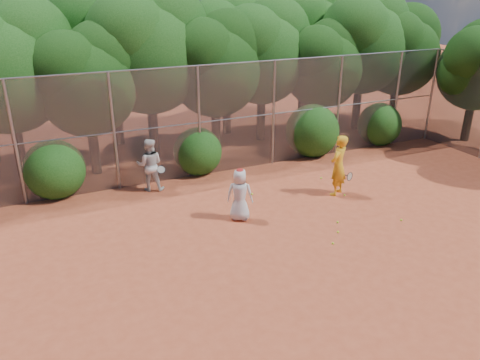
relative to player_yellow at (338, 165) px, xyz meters
name	(u,v)px	position (x,y,z in m)	size (l,w,h in m)	color
ground	(311,243)	(-2.55, -2.45, -1.03)	(80.00, 80.00, 0.00)	#9E3E23
fence_back	(222,118)	(-2.67, 3.55, 1.02)	(20.05, 0.09, 4.03)	gray
tree_1	(5,61)	(-9.49, 6.09, 3.14)	(4.64, 4.03, 6.35)	black
tree_2	(87,77)	(-7.00, 5.38, 2.56)	(3.99, 3.47, 5.47)	black
tree_3	(148,46)	(-4.49, 6.39, 3.37)	(4.89, 4.26, 6.70)	black
tree_4	(216,61)	(-2.00, 5.78, 2.73)	(4.19, 3.64, 5.73)	black
tree_5	(263,48)	(0.51, 6.59, 3.02)	(4.51, 3.92, 6.17)	black
tree_6	(324,62)	(3.00, 5.58, 2.44)	(3.86, 3.36, 5.29)	black
tree_7	(364,38)	(5.51, 6.19, 3.25)	(4.77, 4.14, 6.53)	black
tree_8	(401,47)	(7.51, 5.88, 2.79)	(4.25, 3.70, 5.82)	black
tree_10	(111,36)	(-5.48, 8.59, 3.60)	(5.15, 4.48, 7.06)	black
tree_11	(227,43)	(-0.49, 8.19, 3.14)	(4.64, 4.03, 6.35)	black
tree_12	(306,30)	(4.01, 8.79, 3.48)	(5.02, 4.37, 6.88)	black
tree_13	(479,62)	(8.90, 2.58, 2.44)	(3.86, 3.36, 5.29)	black
bush_0	(54,167)	(-8.55, 3.85, -0.03)	(2.00, 2.00, 2.00)	#154210
bush_1	(198,149)	(-3.55, 3.85, -0.13)	(1.80, 1.80, 1.80)	#154210
bush_2	(312,128)	(1.45, 3.85, 0.07)	(2.20, 2.20, 2.20)	#154210
bush_3	(380,122)	(4.95, 3.85, -0.08)	(1.90, 1.90, 1.90)	#154210
player_yellow	(338,165)	(0.00, 0.00, 0.00)	(0.95, 0.80, 2.06)	gold
player_teen	(240,194)	(-3.72, -0.33, -0.22)	(0.93, 0.84, 1.63)	silver
player_white	(150,165)	(-5.58, 2.95, -0.12)	(1.07, 0.95, 1.82)	silver
ball_0	(338,222)	(-1.20, -1.78, -0.99)	(0.07, 0.07, 0.07)	#C4EA2A
ball_1	(344,195)	(0.16, -0.26, -0.99)	(0.07, 0.07, 0.07)	#C4EA2A
ball_2	(338,232)	(-1.55, -2.28, -0.99)	(0.07, 0.07, 0.07)	#C4EA2A
ball_3	(401,220)	(0.61, -2.46, -0.99)	(0.07, 0.07, 0.07)	#C4EA2A
ball_4	(333,243)	(-2.05, -2.75, -0.99)	(0.07, 0.07, 0.07)	#C4EA2A
ball_5	(321,178)	(0.29, 1.33, -0.99)	(0.07, 0.07, 0.07)	#C4EA2A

